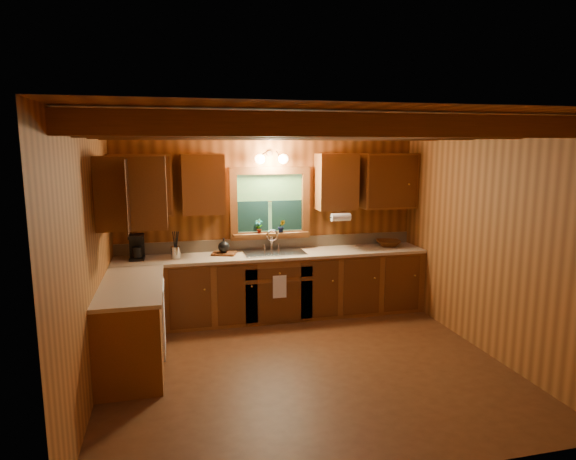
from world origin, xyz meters
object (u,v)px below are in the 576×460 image
Objects in this scene: sink at (274,256)px; coffee_maker at (137,247)px; wicker_basket at (388,243)px; cutting_board at (224,253)px.

sink is 2.53× the size of coffee_maker.
wicker_basket is (3.49, 0.00, -0.12)m from coffee_maker.
wicker_basket is at bearing 1.42° from coffee_maker.
sink reaches higher than cutting_board.
coffee_maker is 3.49m from wicker_basket.
coffee_maker reaches higher than cutting_board.
wicker_basket is at bearing 1.69° from sink.
coffee_maker reaches higher than sink.
wicker_basket is (2.37, -0.01, 0.03)m from cutting_board.
coffee_maker is at bearing 178.46° from sink.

